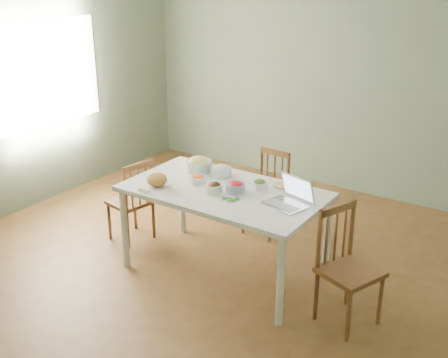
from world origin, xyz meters
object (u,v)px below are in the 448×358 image
Objects in this scene: bowl_squash at (199,164)px; chair_right at (351,269)px; bread_boule at (157,180)px; chair_far at (265,194)px; chair_left at (130,200)px; dining_table at (224,231)px; laptop at (285,193)px.

chair_right is at bearing -11.42° from bowl_squash.
bread_boule is 0.52m from bowl_squash.
chair_left is at bearing -136.64° from chair_far.
chair_right is at bearing 5.21° from bread_boule.
chair_right reaches higher than chair_left.
chair_far is 1.39m from chair_left.
bread_boule is at bearing -107.46° from chair_far.
chair_right is (1.34, -1.00, 0.04)m from chair_far.
chair_right is (1.25, -0.10, 0.07)m from dining_table.
bread_boule reaches higher than chair_far.
laptop is at bearing -1.02° from dining_table.
chair_left is at bearing 179.15° from dining_table.
dining_table is 5.23× the size of laptop.
chair_left is 1.85m from laptop.
chair_far is 2.62× the size of laptop.
chair_left is 4.78× the size of bread_boule.
bread_boule reaches higher than dining_table.
chair_left is at bearing -165.51° from laptop.
chair_right is 3.85× the size of bowl_squash.
chair_left is 0.82m from bread_boule.
laptop is (1.16, 0.25, 0.06)m from bread_boule.
bowl_squash is at bearing 151.61° from dining_table.
bowl_squash is at bearing 99.34° from chair_right.
chair_far reaches higher than chair_left.
dining_table is at bearing -80.45° from chair_far.
chair_right is at bearing -33.13° from chair_far.
chair_far is at bearing 73.93° from chair_right.
chair_far is at bearing 139.49° from chair_left.
chair_far is at bearing 142.85° from laptop.
dining_table is 1.17m from chair_left.
chair_far is 0.92× the size of chair_right.
bowl_squash is (0.71, 0.23, 0.46)m from chair_left.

